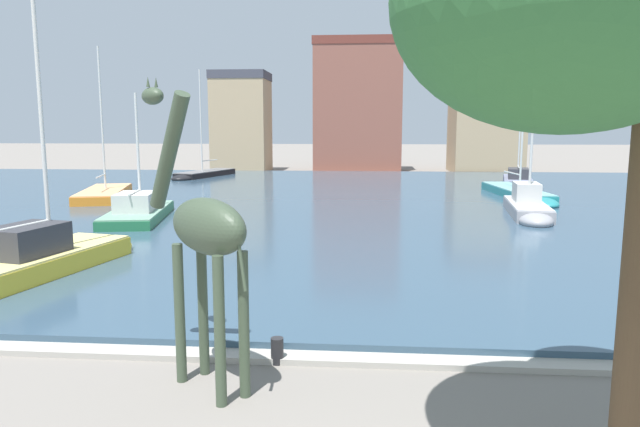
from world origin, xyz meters
name	(u,v)px	position (x,y,z in m)	size (l,w,h in m)	color
harbor_water	(370,202)	(0.00, 28.42, 0.13)	(79.65, 44.69, 0.26)	#334C60
quay_edge_coping	(374,360)	(0.00, 5.82, 0.06)	(79.65, 0.50, 0.12)	#ADA89E
giraffe_statue	(203,231)	(-2.87, 4.66, 2.69)	(2.53, 2.35, 5.28)	#3D4C38
sailboat_green	(141,212)	(-10.62, 21.08, 0.50)	(3.43, 7.70, 5.94)	#236B42
sailboat_teal	(521,195)	(8.92, 30.29, 0.40)	(2.55, 9.76, 7.62)	teal
sailboat_orange	(106,194)	(-15.85, 28.82, 0.42)	(4.24, 8.67, 9.04)	orange
sailboat_navy	(517,180)	(10.86, 38.81, 0.53)	(3.50, 8.03, 8.70)	navy
sailboat_yellow	(51,258)	(-9.44, 11.37, 0.60)	(3.24, 6.97, 9.27)	gold
sailboat_black	(201,175)	(-14.14, 42.98, 0.41)	(3.94, 8.09, 9.13)	black
sailboat_grey	(528,209)	(7.40, 23.04, 0.59)	(2.37, 6.86, 6.33)	#939399
mooring_bollard	(277,351)	(-1.82, 5.67, 0.25)	(0.24, 0.24, 0.50)	#232326
townhouse_end_terrace	(242,122)	(-12.78, 52.94, 4.93)	(5.45, 5.17, 9.83)	tan
townhouse_corner_house	(358,106)	(-1.21, 54.59, 6.56)	(8.83, 5.36, 13.09)	#8E5142
townhouse_wide_warehouse	(486,124)	(11.43, 54.19, 4.70)	(6.72, 6.66, 9.36)	tan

